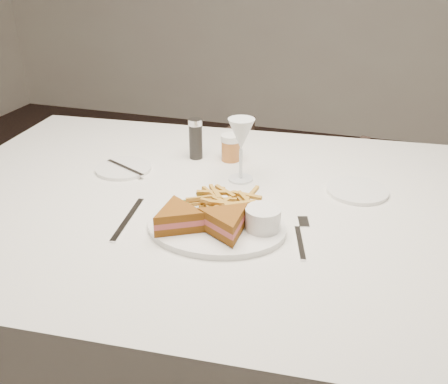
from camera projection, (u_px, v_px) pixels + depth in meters
name	position (u px, v px, depth m)	size (l,w,h in m)	color
ground	(184.00, 354.00, 1.81)	(5.00, 5.00, 0.00)	black
table	(229.00, 316.00, 1.44)	(1.61, 1.07, 0.75)	silver
chair_far	(276.00, 195.00, 2.24)	(0.62, 0.58, 0.64)	#46332B
table_setting	(222.00, 196.00, 1.21)	(0.82, 0.59, 0.18)	white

